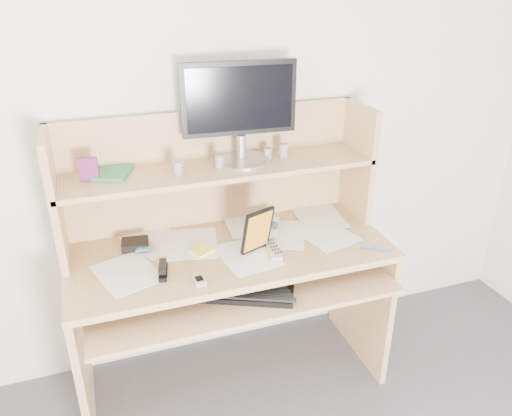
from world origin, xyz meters
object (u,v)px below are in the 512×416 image
object	(u,v)px
desk	(226,251)
tv_remote	(273,249)
monitor	(240,109)
game_case	(257,231)
keyboard	(237,290)

from	to	relation	value
desk	tv_remote	world-z (taller)	desk
tv_remote	monitor	distance (m)	0.62
game_case	keyboard	bearing A→B (deg)	-156.90
game_case	monitor	distance (m)	0.53
tv_remote	game_case	size ratio (longest dim) A/B	0.87
desk	keyboard	size ratio (longest dim) A/B	2.85
game_case	monitor	bearing A→B (deg)	67.13
keyboard	monitor	world-z (taller)	monitor
desk	tv_remote	xyz separation A→B (m)	(0.17, -0.17, 0.07)
game_case	monitor	xyz separation A→B (m)	(0.01, 0.27, 0.46)
tv_remote	game_case	world-z (taller)	game_case
keyboard	monitor	size ratio (longest dim) A/B	0.97
desk	monitor	world-z (taller)	monitor
game_case	monitor	world-z (taller)	monitor
desk	game_case	world-z (taller)	desk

